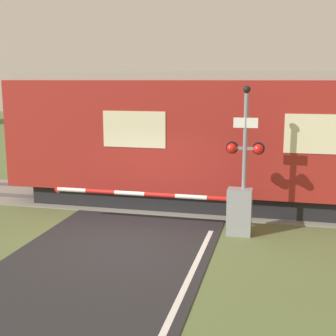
% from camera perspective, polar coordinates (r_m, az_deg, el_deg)
% --- Properties ---
extents(ground_plane, '(80.00, 80.00, 0.00)m').
position_cam_1_polar(ground_plane, '(11.55, -4.99, -8.56)').
color(ground_plane, '#5B6B3D').
extents(track_bed, '(36.00, 3.20, 0.13)m').
position_cam_1_polar(track_bed, '(14.88, -0.57, -4.00)').
color(track_bed, gray).
rests_on(track_bed, ground_plane).
extents(train, '(18.19, 2.94, 4.03)m').
position_cam_1_polar(train, '(14.10, 17.58, 3.12)').
color(train, black).
rests_on(train, ground_plane).
extents(crossing_barrier, '(5.29, 0.44, 1.17)m').
position_cam_1_polar(crossing_barrier, '(11.79, 6.76, -4.95)').
color(crossing_barrier, gray).
rests_on(crossing_barrier, ground_plane).
extents(signal_post, '(0.94, 0.26, 3.67)m').
position_cam_1_polar(signal_post, '(11.57, 9.36, 2.00)').
color(signal_post, gray).
rests_on(signal_post, ground_plane).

